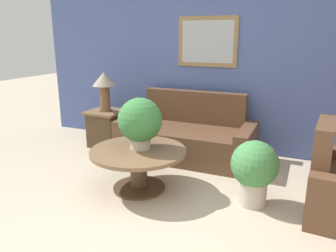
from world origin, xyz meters
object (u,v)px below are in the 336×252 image
(potted_plant_on_table, at_px, (140,121))
(coffee_table, at_px, (138,161))
(side_table, at_px, (107,128))
(potted_plant_floor, at_px, (254,169))
(table_lamp, at_px, (104,84))
(couch_main, at_px, (187,137))

(potted_plant_on_table, bearing_deg, coffee_table, -92.62)
(coffee_table, height_order, side_table, side_table)
(side_table, relative_size, potted_plant_floor, 0.83)
(coffee_table, height_order, potted_plant_floor, potted_plant_floor)
(side_table, relative_size, potted_plant_on_table, 0.99)
(table_lamp, relative_size, potted_plant_floor, 0.87)
(coffee_table, bearing_deg, side_table, 136.13)
(coffee_table, bearing_deg, potted_plant_floor, 7.30)
(potted_plant_floor, bearing_deg, couch_main, 136.69)
(couch_main, distance_m, coffee_table, 1.23)
(couch_main, height_order, potted_plant_on_table, potted_plant_on_table)
(table_lamp, bearing_deg, potted_plant_floor, -22.15)
(table_lamp, distance_m, potted_plant_on_table, 1.66)
(side_table, relative_size, table_lamp, 0.95)
(coffee_table, distance_m, potted_plant_floor, 1.27)
(couch_main, bearing_deg, potted_plant_floor, -43.31)
(coffee_table, bearing_deg, potted_plant_on_table, 87.38)
(side_table, bearing_deg, table_lamp, 0.00)
(coffee_table, distance_m, potted_plant_on_table, 0.45)
(table_lamp, height_order, potted_plant_floor, table_lamp)
(coffee_table, distance_m, side_table, 1.69)
(coffee_table, relative_size, potted_plant_floor, 1.57)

